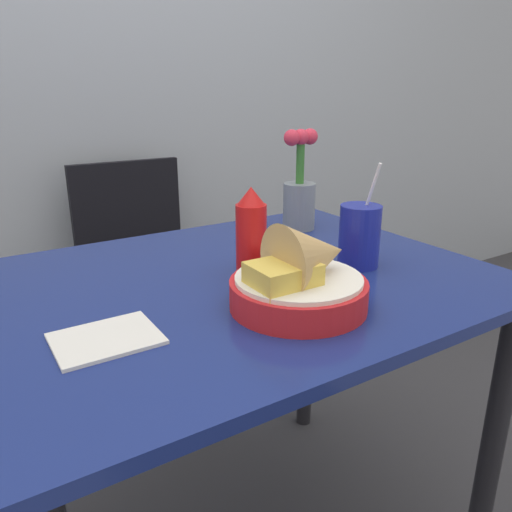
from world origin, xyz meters
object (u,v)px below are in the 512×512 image
object	(u,v)px
chair_far_window	(140,262)
drink_cup	(359,238)
ketchup_bottle	(250,233)
flower_vase	(299,192)
food_basket	(303,277)

from	to	relation	value
chair_far_window	drink_cup	size ratio (longest dim) A/B	3.85
ketchup_bottle	flower_vase	bearing A→B (deg)	37.61
ketchup_bottle	drink_cup	xyz separation A→B (m)	(0.22, -0.08, -0.03)
flower_vase	food_basket	bearing A→B (deg)	-126.17
drink_cup	flower_vase	bearing A→B (deg)	76.80
chair_far_window	ketchup_bottle	size ratio (longest dim) A/B	4.73
chair_far_window	flower_vase	distance (m)	0.74
ketchup_bottle	drink_cup	bearing A→B (deg)	-20.35
chair_far_window	ketchup_bottle	world-z (taller)	ketchup_bottle
ketchup_bottle	flower_vase	distance (m)	0.38
chair_far_window	ketchup_bottle	distance (m)	0.90
chair_far_window	food_basket	world-z (taller)	food_basket
ketchup_bottle	drink_cup	world-z (taller)	drink_cup
food_basket	flower_vase	xyz separation A→B (m)	(0.31, 0.42, 0.05)
drink_cup	flower_vase	size ratio (longest dim) A/B	0.85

